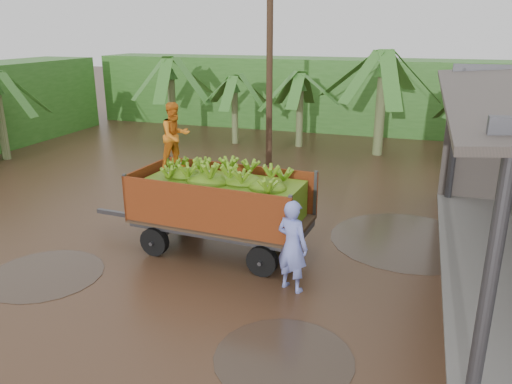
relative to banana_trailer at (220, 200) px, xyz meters
The scene contains 6 objects.
ground 1.26m from the banana_trailer, 72.03° to the right, with size 100.00×100.00×0.00m, color black.
hedge_north 16.08m from the banana_trailer, 97.09° to the left, with size 22.00×3.00×3.60m, color #2D661E.
banana_trailer is the anchor object (origin of this frame).
man_blue 2.48m from the banana_trailer, 32.56° to the right, with size 0.70×0.46×1.92m, color #7D8AE4.
utility_pole 8.55m from the banana_trailer, 98.70° to the left, with size 1.20×0.24×8.16m.
banana_plants 7.68m from the banana_trailer, 124.54° to the left, with size 24.61×20.98×4.41m.
Camera 1 is at (4.22, -10.14, 5.10)m, focal length 35.00 mm.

